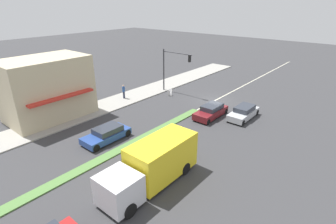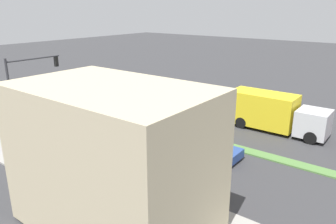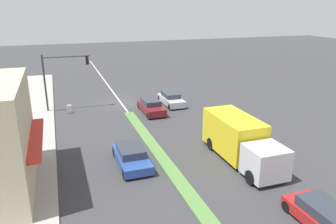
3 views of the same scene
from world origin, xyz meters
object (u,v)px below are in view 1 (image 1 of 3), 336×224
delivery_truck (153,164)px  sedan_maroon (211,111)px  warning_aframe_sign (170,93)px  sedan_silver (244,113)px  coupe_blue (107,134)px  pedestrian (124,91)px  traffic_signal_main (172,64)px

delivery_truck → sedan_maroon: size_ratio=1.69×
warning_aframe_sign → sedan_silver: bearing=177.3°
coupe_blue → pedestrian: bearing=-49.4°
coupe_blue → warning_aframe_sign: bearing=-75.4°
pedestrian → warning_aframe_sign: bearing=-127.6°
delivery_truck → sedan_silver: delivery_truck is taller
warning_aframe_sign → coupe_blue: (-3.32, 12.79, 0.18)m
traffic_signal_main → coupe_blue: (-3.92, 13.99, -3.30)m
pedestrian → sedan_maroon: bearing=-168.7°
traffic_signal_main → sedan_maroon: traffic_signal_main is taller
pedestrian → warning_aframe_sign: (-3.61, -4.69, -0.62)m
pedestrian → traffic_signal_main: bearing=-117.1°
coupe_blue → delivery_truck: bearing=166.8°
warning_aframe_sign → sedan_maroon: size_ratio=0.19×
sedan_maroon → pedestrian: bearing=11.3°
delivery_truck → sedan_maroon: bearing=-76.9°
pedestrian → delivery_truck: 17.19m
delivery_truck → coupe_blue: delivery_truck is taller
delivery_truck → pedestrian: bearing=-34.7°
pedestrian → coupe_blue: pedestrian is taller
traffic_signal_main → sedan_maroon: size_ratio=1.26×
traffic_signal_main → delivery_truck: 19.37m
warning_aframe_sign → sedan_maroon: 8.10m
pedestrian → sedan_maroon: 11.56m
traffic_signal_main → warning_aframe_sign: traffic_signal_main is taller
coupe_blue → sedan_silver: (-7.20, -12.30, 0.02)m
traffic_signal_main → pedestrian: traffic_signal_main is taller
sedan_silver → pedestrian: bearing=16.6°
warning_aframe_sign → traffic_signal_main: bearing=-63.2°
sedan_silver → warning_aframe_sign: bearing=-2.7°
sedan_maroon → delivery_truck: bearing=103.1°
warning_aframe_sign → sedan_silver: 10.53m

